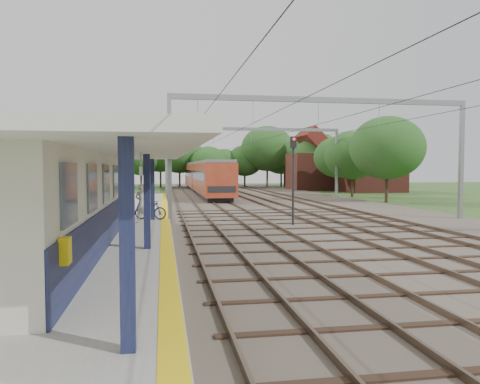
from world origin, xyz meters
TOP-DOWN VIEW (x-y plane):
  - ground at (0.00, 0.00)m, footprint 160.00×160.00m
  - ballast_bed at (4.00, 30.00)m, footprint 18.00×90.00m
  - platform at (-7.50, 14.00)m, footprint 5.00×52.00m
  - yellow_stripe at (-5.25, 14.00)m, footprint 0.45×52.00m
  - station_building at (-8.88, 7.00)m, footprint 3.41×18.00m
  - canopy at (-7.77, 6.00)m, footprint 6.40×20.00m
  - rail_tracks at (1.50, 30.00)m, footprint 11.80×88.00m
  - catenary_system at (3.39, 25.28)m, footprint 17.22×88.00m
  - tree_band at (3.84, 57.12)m, footprint 31.72×30.88m
  - house_near at (21.00, 46.00)m, footprint 7.00×6.12m
  - house_far at (16.00, 52.00)m, footprint 8.00×6.12m
  - person at (-6.40, 13.68)m, footprint 0.84×0.71m
  - bicycle at (-6.02, 15.00)m, footprint 1.81×1.03m
  - train at (-0.50, 45.78)m, footprint 2.79×34.75m
  - signal_post at (1.35, 13.50)m, footprint 0.37×0.32m

SIDE VIEW (x-z plane):
  - ground at x=0.00m, z-range 0.00..0.00m
  - ballast_bed at x=4.00m, z-range 0.00..0.10m
  - platform at x=-7.50m, z-range 0.00..0.35m
  - rail_tracks at x=1.50m, z-range 0.10..0.25m
  - yellow_stripe at x=-5.25m, z-range 0.35..0.36m
  - bicycle at x=-6.02m, z-range 0.35..1.40m
  - person at x=-6.40m, z-range 0.35..2.30m
  - station_building at x=-8.88m, z-range 0.34..3.74m
  - train at x=-0.50m, z-range 0.22..3.89m
  - house_near at x=21.00m, z-range -0.96..6.93m
  - signal_post at x=1.35m, z-range 0.70..5.41m
  - house_far at x=16.00m, z-range -1.09..7.56m
  - canopy at x=-7.77m, z-range 1.92..5.36m
  - tree_band at x=3.84m, z-range 0.51..9.33m
  - catenary_system at x=3.39m, z-range 2.01..9.01m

